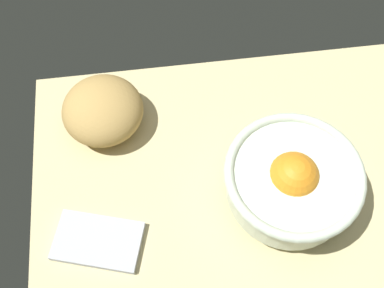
% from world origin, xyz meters
% --- Properties ---
extents(ground_plane, '(0.83, 0.57, 0.03)m').
position_xyz_m(ground_plane, '(0.00, 0.00, -0.01)').
color(ground_plane, '#CBBB86').
extents(fruit_bowl, '(0.22, 0.22, 0.11)m').
position_xyz_m(fruit_bowl, '(-0.01, 0.01, 0.06)').
color(fruit_bowl, silver).
rests_on(fruit_bowl, ground).
extents(bread_loaf, '(0.16, 0.16, 0.09)m').
position_xyz_m(bread_loaf, '(0.28, -0.17, 0.04)').
color(bread_loaf, tan).
rests_on(bread_loaf, ground).
extents(napkin_folded, '(0.15, 0.12, 0.01)m').
position_xyz_m(napkin_folded, '(0.30, 0.05, 0.01)').
color(napkin_folded, '#B4B9C6').
rests_on(napkin_folded, ground).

